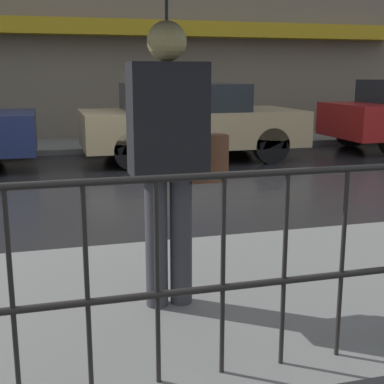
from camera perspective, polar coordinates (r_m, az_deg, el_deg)
ground_plane at (r=7.84m, az=-11.69°, el=0.65°), size 80.00×80.00×0.00m
sidewalk_near at (r=3.66m, az=-6.82°, el=-12.21°), size 28.00×2.47×0.10m
sidewalk_far at (r=11.96m, az=-13.11°, el=4.87°), size 28.00×2.11×0.10m
lane_marking at (r=7.84m, az=-11.69°, el=0.67°), size 25.20×0.12×0.01m
railing_foreground at (r=2.50m, az=-3.77°, el=-6.98°), size 12.00×0.04×1.03m
pedestrian at (r=3.28m, az=-2.60°, el=15.85°), size 1.00×1.00×2.18m
car_tan at (r=9.99m, az=-0.32°, el=7.61°), size 4.02×1.92×1.40m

